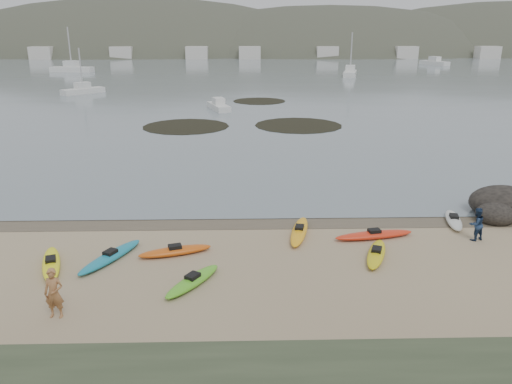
{
  "coord_description": "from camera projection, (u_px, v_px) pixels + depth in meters",
  "views": [
    {
      "loc": [
        -0.62,
        -24.21,
        9.44
      ],
      "look_at": [
        0.0,
        0.0,
        1.5
      ],
      "focal_mm": 35.0,
      "sensor_mm": 36.0,
      "label": 1
    }
  ],
  "objects": [
    {
      "name": "wet_sand",
      "position": [
        256.0,
        221.0,
        25.66
      ],
      "size": [
        60.0,
        60.0,
        0.0
      ],
      "primitive_type": "plane",
      "color": "brown",
      "rests_on": "ground"
    },
    {
      "name": "moored_boats",
      "position": [
        254.0,
        71.0,
        109.7
      ],
      "size": [
        99.45,
        85.07,
        1.35
      ],
      "color": "silver",
      "rests_on": "ground"
    },
    {
      "name": "far_town",
      "position": [
        263.0,
        53.0,
        163.22
      ],
      "size": [
        199.0,
        5.0,
        4.0
      ],
      "color": "beige",
      "rests_on": "ground"
    },
    {
      "name": "far_hills",
      "position": [
        335.0,
        90.0,
        216.13
      ],
      "size": [
        550.0,
        135.0,
        80.0
      ],
      "color": "#384235",
      "rests_on": "ground"
    },
    {
      "name": "person_east",
      "position": [
        476.0,
        224.0,
        23.18
      ],
      "size": [
        0.93,
        0.82,
        1.59
      ],
      "primitive_type": "imported",
      "rotation": [
        0.0,
        0.0,
        3.48
      ],
      "color": "navy",
      "rests_on": "ground"
    },
    {
      "name": "water",
      "position": [
        244.0,
        45.0,
        310.94
      ],
      "size": [
        1200.0,
        1200.0,
        0.0
      ],
      "primitive_type": "plane",
      "color": "slate",
      "rests_on": "ground"
    },
    {
      "name": "kayaks",
      "position": [
        258.0,
        248.0,
        22.2
      ],
      "size": [
        20.28,
        9.14,
        0.34
      ],
      "color": "yellow",
      "rests_on": "ground"
    },
    {
      "name": "person_west",
      "position": [
        54.0,
        293.0,
        16.9
      ],
      "size": [
        0.68,
        0.47,
        1.81
      ],
      "primitive_type": "imported",
      "rotation": [
        0.0,
        0.0,
        -0.05
      ],
      "color": "#A87043",
      "rests_on": "ground"
    },
    {
      "name": "ground",
      "position": [
        256.0,
        219.0,
        25.95
      ],
      "size": [
        600.0,
        600.0,
        0.0
      ],
      "primitive_type": "plane",
      "color": "tan",
      "rests_on": "ground"
    },
    {
      "name": "kelp_mats",
      "position": [
        248.0,
        118.0,
        55.02
      ],
      "size": [
        20.26,
        26.28,
        0.04
      ],
      "color": "black",
      "rests_on": "water"
    }
  ]
}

